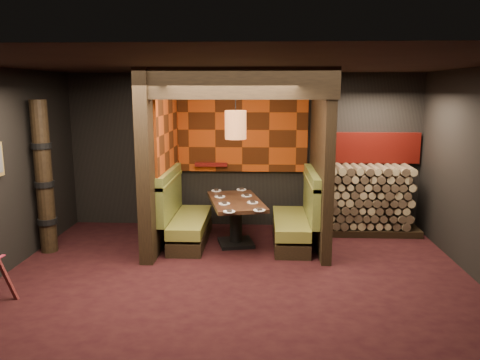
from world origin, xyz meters
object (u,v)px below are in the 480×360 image
Objects in this scene: booth_bench_left at (184,219)px; booth_bench_right at (297,221)px; dining_table at (236,214)px; pendant_lamp at (236,125)px; totem_column at (44,178)px; firewood_stack at (370,200)px.

booth_bench_right is (1.89, 0.00, 0.00)m from booth_bench_left.
booth_bench_right is 1.02m from dining_table.
pendant_lamp reaches higher than booth_bench_right.
booth_bench_right is 1.90m from pendant_lamp.
totem_column reaches higher than booth_bench_right.
booth_bench_left is 0.92× the size of firewood_stack.
firewood_stack is (5.33, 1.25, -0.57)m from totem_column.
dining_table is at bearing 8.82° from totem_column.
booth_bench_left is at bearing -167.83° from firewood_stack.
dining_table is 2.49m from firewood_stack.
firewood_stack is at bearing 27.35° from booth_bench_right.
booth_bench_right is 0.92× the size of firewood_stack.
totem_column is (-2.09, -0.55, 0.79)m from booth_bench_left.
dining_table is 1.47m from pendant_lamp.
firewood_stack reaches higher than booth_bench_right.
pendant_lamp is 3.11m from totem_column.
firewood_stack is at bearing 18.45° from dining_table.
firewood_stack is (2.37, 0.84, -1.39)m from pendant_lamp.
dining_table is 0.66× the size of totem_column.
totem_column reaches higher than dining_table.
booth_bench_right is 1.01× the size of dining_table.
pendant_lamp reaches higher than booth_bench_left.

